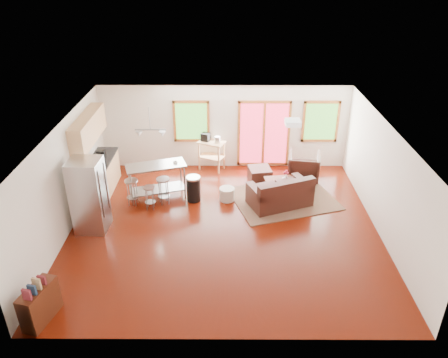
{
  "coord_description": "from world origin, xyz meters",
  "views": [
    {
      "loc": [
        0.05,
        -8.99,
        6.09
      ],
      "look_at": [
        0.0,
        0.3,
        1.2
      ],
      "focal_mm": 35.0,
      "sensor_mm": 36.0,
      "label": 1
    }
  ],
  "objects_px": {
    "loveseat": "(280,194)",
    "kitchen_cart": "(211,145)",
    "coffee_table": "(284,182)",
    "rug": "(283,198)",
    "island": "(157,175)",
    "ottoman": "(260,174)",
    "armchair": "(304,165)",
    "refrigerator": "(89,196)"
  },
  "relations": [
    {
      "from": "rug",
      "to": "loveseat",
      "type": "xyz_separation_m",
      "value": [
        -0.14,
        -0.33,
        0.32
      ]
    },
    {
      "from": "rug",
      "to": "ottoman",
      "type": "distance_m",
      "value": 1.24
    },
    {
      "from": "coffee_table",
      "to": "ottoman",
      "type": "bearing_deg",
      "value": 129.3
    },
    {
      "from": "armchair",
      "to": "kitchen_cart",
      "type": "bearing_deg",
      "value": -3.65
    },
    {
      "from": "island",
      "to": "kitchen_cart",
      "type": "bearing_deg",
      "value": 51.36
    },
    {
      "from": "rug",
      "to": "coffee_table",
      "type": "distance_m",
      "value": 0.47
    },
    {
      "from": "armchair",
      "to": "refrigerator",
      "type": "distance_m",
      "value": 6.14
    },
    {
      "from": "ottoman",
      "to": "island",
      "type": "height_order",
      "value": "island"
    },
    {
      "from": "loveseat",
      "to": "kitchen_cart",
      "type": "distance_m",
      "value": 2.93
    },
    {
      "from": "loveseat",
      "to": "island",
      "type": "relative_size",
      "value": 1.07
    },
    {
      "from": "rug",
      "to": "armchair",
      "type": "height_order",
      "value": "armchair"
    },
    {
      "from": "loveseat",
      "to": "rug",
      "type": "bearing_deg",
      "value": 45.51
    },
    {
      "from": "coffee_table",
      "to": "kitchen_cart",
      "type": "relative_size",
      "value": 0.95
    },
    {
      "from": "coffee_table",
      "to": "armchair",
      "type": "relative_size",
      "value": 1.22
    },
    {
      "from": "refrigerator",
      "to": "ottoman",
      "type": "bearing_deg",
      "value": 32.74
    },
    {
      "from": "island",
      "to": "refrigerator",
      "type": "bearing_deg",
      "value": -132.18
    },
    {
      "from": "coffee_table",
      "to": "ottoman",
      "type": "height_order",
      "value": "coffee_table"
    },
    {
      "from": "island",
      "to": "kitchen_cart",
      "type": "distance_m",
      "value": 2.27
    },
    {
      "from": "refrigerator",
      "to": "kitchen_cart",
      "type": "xyz_separation_m",
      "value": [
        2.78,
        3.28,
        -0.12
      ]
    },
    {
      "from": "rug",
      "to": "refrigerator",
      "type": "distance_m",
      "value": 5.12
    },
    {
      "from": "loveseat",
      "to": "armchair",
      "type": "bearing_deg",
      "value": 38.53
    },
    {
      "from": "rug",
      "to": "kitchen_cart",
      "type": "height_order",
      "value": "kitchen_cart"
    },
    {
      "from": "coffee_table",
      "to": "kitchen_cart",
      "type": "bearing_deg",
      "value": 143.72
    },
    {
      "from": "coffee_table",
      "to": "loveseat",
      "type": "bearing_deg",
      "value": -105.64
    },
    {
      "from": "rug",
      "to": "coffee_table",
      "type": "height_order",
      "value": "coffee_table"
    },
    {
      "from": "armchair",
      "to": "refrigerator",
      "type": "xyz_separation_m",
      "value": [
        -5.54,
        -2.61,
        0.46
      ]
    },
    {
      "from": "loveseat",
      "to": "kitchen_cart",
      "type": "xyz_separation_m",
      "value": [
        -1.91,
        2.17,
        0.47
      ]
    },
    {
      "from": "rug",
      "to": "coffee_table",
      "type": "relative_size",
      "value": 2.39
    },
    {
      "from": "refrigerator",
      "to": "rug",
      "type": "bearing_deg",
      "value": 18.7
    },
    {
      "from": "ottoman",
      "to": "loveseat",
      "type": "bearing_deg",
      "value": -72.19
    },
    {
      "from": "refrigerator",
      "to": "coffee_table",
      "type": "bearing_deg",
      "value": 21.81
    },
    {
      "from": "loveseat",
      "to": "coffee_table",
      "type": "distance_m",
      "value": 0.66
    },
    {
      "from": "coffee_table",
      "to": "armchair",
      "type": "bearing_deg",
      "value": 52.22
    },
    {
      "from": "ottoman",
      "to": "island",
      "type": "bearing_deg",
      "value": -160.76
    },
    {
      "from": "rug",
      "to": "island",
      "type": "height_order",
      "value": "island"
    },
    {
      "from": "loveseat",
      "to": "kitchen_cart",
      "type": "height_order",
      "value": "kitchen_cart"
    },
    {
      "from": "ottoman",
      "to": "kitchen_cart",
      "type": "distance_m",
      "value": 1.75
    },
    {
      "from": "armchair",
      "to": "island",
      "type": "bearing_deg",
      "value": 24.75
    },
    {
      "from": "island",
      "to": "kitchen_cart",
      "type": "height_order",
      "value": "kitchen_cart"
    },
    {
      "from": "coffee_table",
      "to": "island",
      "type": "bearing_deg",
      "value": -176.15
    },
    {
      "from": "armchair",
      "to": "loveseat",
      "type": "bearing_deg",
      "value": 70.49
    },
    {
      "from": "coffee_table",
      "to": "ottoman",
      "type": "relative_size",
      "value": 1.81
    }
  ]
}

